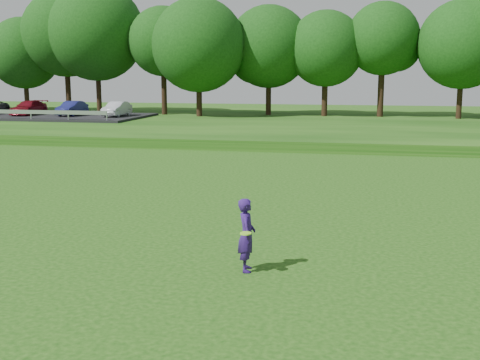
# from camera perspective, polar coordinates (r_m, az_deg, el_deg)

# --- Properties ---
(ground) EXTENTS (140.00, 140.00, 0.00)m
(ground) POSITION_cam_1_polar(r_m,az_deg,el_deg) (15.41, -12.52, -6.36)
(ground) COLOR #15430C
(ground) RESTS_ON ground
(berm) EXTENTS (130.00, 30.00, 0.60)m
(berm) POSITION_cam_1_polar(r_m,az_deg,el_deg) (47.99, 4.52, 5.31)
(berm) COLOR #15430C
(berm) RESTS_ON ground
(walking_path) EXTENTS (130.00, 1.60, 0.04)m
(walking_path) POSITION_cam_1_polar(r_m,az_deg,el_deg) (34.26, 1.42, 2.94)
(walking_path) COLOR gray
(walking_path) RESTS_ON ground
(treeline) EXTENTS (104.00, 7.00, 15.00)m
(treeline) POSITION_cam_1_polar(r_m,az_deg,el_deg) (51.93, 5.24, 14.28)
(treeline) COLOR #113C0E
(treeline) RESTS_ON berm
(parking_lot) EXTENTS (24.00, 9.00, 1.38)m
(parking_lot) POSITION_cam_1_polar(r_m,az_deg,el_deg) (55.42, -21.37, 6.08)
(parking_lot) COLOR black
(parking_lot) RESTS_ON berm
(woman) EXTENTS (0.51, 0.82, 1.63)m
(woman) POSITION_cam_1_polar(r_m,az_deg,el_deg) (13.20, 0.63, -5.23)
(woman) COLOR navy
(woman) RESTS_ON ground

